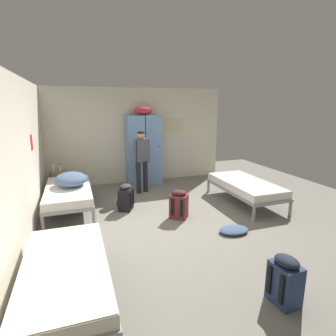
# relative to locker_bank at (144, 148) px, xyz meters

# --- Properties ---
(ground_plane) EXTENTS (9.22, 9.22, 0.00)m
(ground_plane) POSITION_rel_locker_bank_xyz_m (-0.10, -2.60, -0.97)
(ground_plane) COLOR slate
(room_backdrop) EXTENTS (4.89, 5.82, 2.56)m
(room_backdrop) POSITION_rel_locker_bank_xyz_m (-1.40, -1.26, 0.31)
(room_backdrop) COLOR beige
(room_backdrop) RESTS_ON ground_plane
(locker_bank) EXTENTS (0.90, 0.55, 2.07)m
(locker_bank) POSITION_rel_locker_bank_xyz_m (0.00, 0.00, 0.00)
(locker_bank) COLOR #6B93C6
(locker_bank) RESTS_ON ground_plane
(shelf_unit) EXTENTS (0.38, 0.30, 0.57)m
(shelf_unit) POSITION_rel_locker_bank_xyz_m (-2.18, -0.16, -0.62)
(shelf_unit) COLOR #99704C
(shelf_unit) RESTS_ON ground_plane
(bed_right) EXTENTS (0.90, 1.90, 0.49)m
(bed_right) POSITION_rel_locker_bank_xyz_m (1.73, -2.19, -0.59)
(bed_right) COLOR gray
(bed_right) RESTS_ON ground_plane
(bed_left_rear) EXTENTS (0.90, 1.90, 0.49)m
(bed_left_rear) POSITION_rel_locker_bank_xyz_m (-1.93, -1.39, -0.59)
(bed_left_rear) COLOR gray
(bed_left_rear) RESTS_ON ground_plane
(bed_left_front) EXTENTS (0.90, 1.90, 0.49)m
(bed_left_front) POSITION_rel_locker_bank_xyz_m (-1.93, -4.27, -0.59)
(bed_left_front) COLOR gray
(bed_left_front) RESTS_ON ground_plane
(bedding_heap) EXTENTS (0.63, 0.79, 0.27)m
(bedding_heap) POSITION_rel_locker_bank_xyz_m (-1.86, -1.30, -0.35)
(bedding_heap) COLOR slate
(bedding_heap) RESTS_ON bed_left_rear
(person_traveler) EXTENTS (0.45, 0.31, 1.52)m
(person_traveler) POSITION_rel_locker_bank_xyz_m (-0.24, -0.75, -0.05)
(person_traveler) COLOR black
(person_traveler) RESTS_ON ground_plane
(water_bottle) EXTENTS (0.06, 0.06, 0.21)m
(water_bottle) POSITION_rel_locker_bank_xyz_m (-2.26, -0.14, -0.31)
(water_bottle) COLOR silver
(water_bottle) RESTS_ON shelf_unit
(lotion_bottle) EXTENTS (0.05, 0.05, 0.17)m
(lotion_bottle) POSITION_rel_locker_bank_xyz_m (-2.11, -0.20, -0.32)
(lotion_bottle) COLOR beige
(lotion_bottle) RESTS_ON shelf_unit
(backpack_maroon) EXTENTS (0.41, 0.42, 0.55)m
(backpack_maroon) POSITION_rel_locker_bank_xyz_m (0.06, -2.50, -0.71)
(backpack_maroon) COLOR maroon
(backpack_maroon) RESTS_ON ground_plane
(backpack_black) EXTENTS (0.41, 0.39, 0.55)m
(backpack_black) POSITION_rel_locker_bank_xyz_m (-0.84, -1.77, -0.71)
(backpack_black) COLOR black
(backpack_black) RESTS_ON ground_plane
(backpack_navy) EXTENTS (0.35, 0.33, 0.55)m
(backpack_navy) POSITION_rel_locker_bank_xyz_m (0.32, -5.03, -0.71)
(backpack_navy) COLOR navy
(backpack_navy) RESTS_ON ground_plane
(clothes_pile_denim) EXTENTS (0.52, 0.36, 0.09)m
(clothes_pile_denim) POSITION_rel_locker_bank_xyz_m (0.71, -3.39, -0.92)
(clothes_pile_denim) COLOR #42567A
(clothes_pile_denim) RESTS_ON ground_plane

